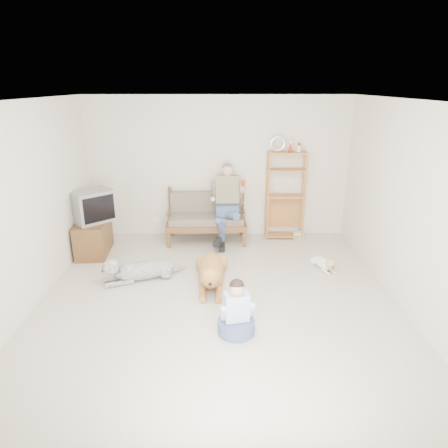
{
  "coord_description": "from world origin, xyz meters",
  "views": [
    {
      "loc": [
        0.04,
        -4.84,
        2.88
      ],
      "look_at": [
        0.09,
        1.0,
        0.82
      ],
      "focal_mm": 32.0,
      "sensor_mm": 36.0,
      "label": 1
    }
  ],
  "objects_px": {
    "etagere": "(285,195)",
    "golden_retriever": "(211,272)",
    "tv_stand": "(93,237)",
    "loveseat": "(207,216)"
  },
  "relations": [
    {
      "from": "etagere",
      "to": "tv_stand",
      "type": "xyz_separation_m",
      "value": [
        -3.51,
        -0.76,
        -0.57
      ]
    },
    {
      "from": "loveseat",
      "to": "etagere",
      "type": "height_order",
      "value": "etagere"
    },
    {
      "from": "loveseat",
      "to": "tv_stand",
      "type": "xyz_separation_m",
      "value": [
        -2.0,
        -0.62,
        -0.19
      ]
    },
    {
      "from": "etagere",
      "to": "golden_retriever",
      "type": "bearing_deg",
      "value": -125.7
    },
    {
      "from": "loveseat",
      "to": "golden_retriever",
      "type": "relative_size",
      "value": 0.96
    },
    {
      "from": "etagere",
      "to": "golden_retriever",
      "type": "distance_m",
      "value": 2.47
    },
    {
      "from": "tv_stand",
      "to": "golden_retriever",
      "type": "height_order",
      "value": "tv_stand"
    },
    {
      "from": "loveseat",
      "to": "etagere",
      "type": "xyz_separation_m",
      "value": [
        1.51,
        0.14,
        0.38
      ]
    },
    {
      "from": "golden_retriever",
      "to": "loveseat",
      "type": "bearing_deg",
      "value": 93.55
    },
    {
      "from": "loveseat",
      "to": "etagere",
      "type": "bearing_deg",
      "value": 3.68
    }
  ]
}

